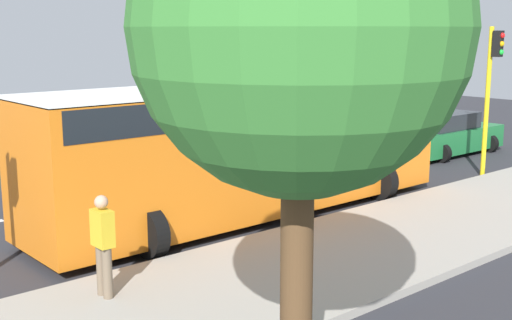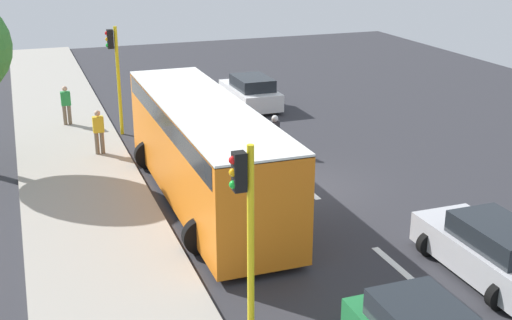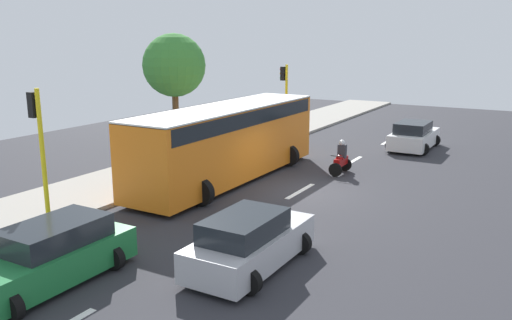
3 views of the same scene
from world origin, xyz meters
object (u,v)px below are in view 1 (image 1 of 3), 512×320
(city_bus, at_px, (251,139))
(pedestrian_near_signal, at_px, (103,243))
(car_silver, at_px, (306,132))
(traffic_light_midblock, at_px, (491,80))
(motorcycle, at_px, (50,183))
(car_green, at_px, (447,135))
(street_tree_south, at_px, (300,30))

(city_bus, bearing_deg, pedestrian_near_signal, -64.04)
(car_silver, relative_size, traffic_light_midblock, 0.95)
(car_silver, relative_size, motorcycle, 2.78)
(motorcycle, relative_size, pedestrian_near_signal, 0.91)
(city_bus, xyz_separation_m, traffic_light_midblock, (1.43, 8.16, 1.08))
(motorcycle, bearing_deg, pedestrian_near_signal, -16.75)
(motorcycle, bearing_deg, city_bus, 42.12)
(city_bus, bearing_deg, car_green, 98.23)
(car_silver, relative_size, city_bus, 0.39)
(car_silver, bearing_deg, traffic_light_midblock, 8.34)
(car_silver, relative_size, street_tree_south, 0.69)
(car_silver, distance_m, pedestrian_near_signal, 14.77)
(car_silver, height_order, traffic_light_midblock, traffic_light_midblock)
(city_bus, relative_size, street_tree_south, 1.78)
(car_green, xyz_separation_m, traffic_light_midblock, (2.94, -2.33, 2.22))
(city_bus, distance_m, motorcycle, 5.21)
(street_tree_south, bearing_deg, motorcycle, 170.03)
(car_green, xyz_separation_m, motorcycle, (-2.24, -13.89, -0.07))
(motorcycle, bearing_deg, car_silver, 98.30)
(car_silver, bearing_deg, car_green, 41.19)
(car_green, relative_size, street_tree_south, 0.73)
(pedestrian_near_signal, distance_m, traffic_light_midblock, 13.65)
(car_silver, bearing_deg, pedestrian_near_signal, -57.71)
(car_green, distance_m, street_tree_south, 18.30)
(car_silver, height_order, street_tree_south, street_tree_south)
(motorcycle, xyz_separation_m, street_tree_south, (10.75, -1.89, 3.77))
(car_green, relative_size, city_bus, 0.41)
(pedestrian_near_signal, distance_m, street_tree_south, 5.54)
(street_tree_south, bearing_deg, car_green, 118.34)
(pedestrian_near_signal, bearing_deg, city_bus, 115.96)
(pedestrian_near_signal, xyz_separation_m, traffic_light_midblock, (-1.16, 13.47, 1.87))
(car_green, relative_size, traffic_light_midblock, 1.01)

